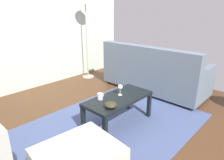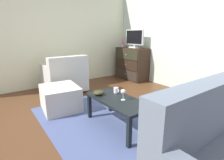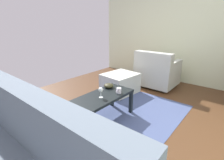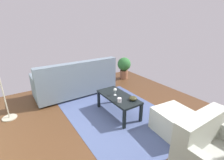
# 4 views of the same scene
# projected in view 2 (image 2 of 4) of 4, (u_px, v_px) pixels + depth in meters

# --- Properties ---
(ground_plane) EXTENTS (5.29, 4.68, 0.05)m
(ground_plane) POSITION_uv_depth(u_px,v_px,m) (118.00, 116.00, 2.91)
(ground_plane) COLOR #4D301C
(wall_accent_rear) EXTENTS (5.29, 0.12, 2.65)m
(wall_accent_rear) POSITION_uv_depth(u_px,v_px,m) (194.00, 34.00, 3.76)
(wall_accent_rear) COLOR beige
(wall_accent_rear) RESTS_ON ground_plane
(wall_plain_left) EXTENTS (0.12, 4.68, 2.65)m
(wall_plain_left) POSITION_uv_depth(u_px,v_px,m) (61.00, 34.00, 4.44)
(wall_plain_left) COLOR beige
(wall_plain_left) RESTS_ON ground_plane
(area_rug) EXTENTS (2.60, 1.90, 0.01)m
(area_rug) POSITION_uv_depth(u_px,v_px,m) (116.00, 122.00, 2.63)
(area_rug) COLOR #43507A
(area_rug) RESTS_ON ground_plane
(dresser) EXTENTS (0.99, 0.49, 0.93)m
(dresser) POSITION_uv_depth(u_px,v_px,m) (132.00, 64.00, 5.07)
(dresser) COLOR black
(dresser) RESTS_ON ground_plane
(tv) EXTENTS (0.67, 0.18, 0.51)m
(tv) POSITION_uv_depth(u_px,v_px,m) (134.00, 38.00, 4.85)
(tv) COLOR silver
(tv) RESTS_ON dresser
(lava_lamp) EXTENTS (0.09, 0.09, 0.33)m
(lava_lamp) POSITION_uv_depth(u_px,v_px,m) (122.00, 42.00, 5.19)
(lava_lamp) COLOR #B7B7BC
(lava_lamp) RESTS_ON dresser
(coffee_table) EXTENTS (1.01, 0.47, 0.42)m
(coffee_table) POSITION_uv_depth(u_px,v_px,m) (118.00, 102.00, 2.45)
(coffee_table) COLOR black
(coffee_table) RESTS_ON ground_plane
(wine_glass) EXTENTS (0.07, 0.07, 0.16)m
(wine_glass) POSITION_uv_depth(u_px,v_px,m) (123.00, 92.00, 2.37)
(wine_glass) COLOR silver
(wine_glass) RESTS_ON coffee_table
(mug) EXTENTS (0.11, 0.08, 0.09)m
(mug) POSITION_uv_depth(u_px,v_px,m) (116.00, 90.00, 2.68)
(mug) COLOR silver
(mug) RESTS_ON coffee_table
(bowl_decorative) EXTENTS (0.16, 0.16, 0.07)m
(bowl_decorative) POSITION_uv_depth(u_px,v_px,m) (99.00, 93.00, 2.59)
(bowl_decorative) COLOR #2F2E19
(bowl_decorative) RESTS_ON coffee_table
(armchair) EXTENTS (0.80, 0.86, 0.86)m
(armchair) POSITION_uv_depth(u_px,v_px,m) (65.00, 77.00, 3.95)
(armchair) COLOR #332319
(armchair) RESTS_ON ground_plane
(ottoman) EXTENTS (0.76, 0.67, 0.42)m
(ottoman) POSITION_uv_depth(u_px,v_px,m) (60.00, 98.00, 3.06)
(ottoman) COLOR beige
(ottoman) RESTS_ON ground_plane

